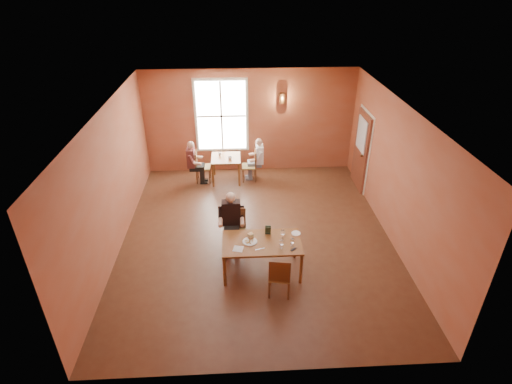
{
  "coord_description": "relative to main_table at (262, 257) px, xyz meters",
  "views": [
    {
      "loc": [
        -0.42,
        -7.42,
        5.38
      ],
      "look_at": [
        0.0,
        0.2,
        1.05
      ],
      "focal_mm": 28.0,
      "sensor_mm": 36.0,
      "label": 1
    }
  ],
  "objects": [
    {
      "name": "chair_empty",
      "position": [
        0.29,
        -0.63,
        0.08
      ],
      "size": [
        0.45,
        0.45,
        0.88
      ],
      "primitive_type": null,
      "rotation": [
        0.0,
        0.0,
        -0.16
      ],
      "color": "#562713",
      "rests_on": "ground"
    },
    {
      "name": "napkin",
      "position": [
        -0.46,
        -0.2,
        0.36
      ],
      "size": [
        0.22,
        0.22,
        0.01
      ],
      "primitive_type": "cube",
      "rotation": [
        0.0,
        0.0,
        -0.24
      ],
      "color": "silver",
      "rests_on": "main_table"
    },
    {
      "name": "cup_b",
      "position": [
        -0.91,
        4.11,
        0.39
      ],
      "size": [
        0.12,
        0.12,
        0.08
      ],
      "primitive_type": "imported",
      "rotation": [
        0.0,
        0.0,
        -0.37
      ],
      "color": "silver",
      "rests_on": "second_table"
    },
    {
      "name": "goblet_c",
      "position": [
        0.36,
        -0.21,
        0.45
      ],
      "size": [
        0.1,
        0.1,
        0.19
      ],
      "primitive_type": null,
      "rotation": [
        0.0,
        0.0,
        -0.42
      ],
      "color": "white",
      "rests_on": "main_table"
    },
    {
      "name": "chair_diner_white",
      "position": [
        -0.09,
        3.98,
        0.08
      ],
      "size": [
        0.39,
        0.39,
        0.89
      ],
      "primitive_type": null,
      "rotation": [
        0.0,
        0.0,
        1.57
      ],
      "color": "#3F1D10",
      "rests_on": "ground"
    },
    {
      "name": "main_table",
      "position": [
        0.0,
        0.0,
        0.0
      ],
      "size": [
        1.54,
        0.86,
        0.72
      ],
      "primitive_type": null,
      "color": "brown",
      "rests_on": "ground"
    },
    {
      "name": "wall_right",
      "position": [
        2.96,
        1.19,
        1.14
      ],
      "size": [
        0.04,
        7.0,
        3.0
      ],
      "primitive_type": "cube",
      "color": "brown",
      "rests_on": "ground"
    },
    {
      "name": "wall_back",
      "position": [
        -0.04,
        4.69,
        1.14
      ],
      "size": [
        6.0,
        0.04,
        3.0
      ],
      "primitive_type": "cube",
      "color": "brown",
      "rests_on": "ground"
    },
    {
      "name": "ceiling",
      "position": [
        -0.04,
        1.19,
        2.64
      ],
      "size": [
        6.0,
        7.0,
        0.04
      ],
      "primitive_type": "cube",
      "color": "white",
      "rests_on": "wall_back"
    },
    {
      "name": "sandwich",
      "position": [
        -0.21,
        0.1,
        0.42
      ],
      "size": [
        0.13,
        0.12,
        0.11
      ],
      "primitive_type": "cube",
      "rotation": [
        0.0,
        0.0,
        0.63
      ],
      "color": "tan",
      "rests_on": "main_table"
    },
    {
      "name": "ground",
      "position": [
        -0.04,
        1.19,
        -0.36
      ],
      "size": [
        6.0,
        7.0,
        0.01
      ],
      "primitive_type": "cube",
      "color": "brown",
      "rests_on": "ground"
    },
    {
      "name": "goblet_b",
      "position": [
        0.57,
        -0.15,
        0.45
      ],
      "size": [
        0.08,
        0.08,
        0.18
      ],
      "primitive_type": null,
      "rotation": [
        0.0,
        0.0,
        0.14
      ],
      "color": "white",
      "rests_on": "main_table"
    },
    {
      "name": "wall_sconce",
      "position": [
        0.86,
        4.59,
        1.84
      ],
      "size": [
        0.16,
        0.16,
        0.28
      ],
      "primitive_type": "cylinder",
      "color": "brown",
      "rests_on": "wall_back"
    },
    {
      "name": "goblet_a",
      "position": [
        0.42,
        0.12,
        0.46
      ],
      "size": [
        0.08,
        0.08,
        0.19
      ],
      "primitive_type": null,
      "rotation": [
        0.0,
        0.0,
        0.1
      ],
      "color": "white",
      "rests_on": "main_table"
    },
    {
      "name": "diner_maroon",
      "position": [
        -1.42,
        3.98,
        0.25
      ],
      "size": [
        0.48,
        0.48,
        1.21
      ],
      "primitive_type": null,
      "rotation": [
        0.0,
        0.0,
        -1.57
      ],
      "color": "maroon",
      "rests_on": "ground"
    },
    {
      "name": "window",
      "position": [
        -0.84,
        4.64,
        1.34
      ],
      "size": [
        1.36,
        0.1,
        1.96
      ],
      "primitive_type": "cube",
      "color": "white",
      "rests_on": "wall_back"
    },
    {
      "name": "plate_food",
      "position": [
        -0.23,
        0.01,
        0.38
      ],
      "size": [
        0.37,
        0.37,
        0.04
      ],
      "primitive_type": "cylinder",
      "rotation": [
        0.0,
        0.0,
        -0.38
      ],
      "color": "white",
      "rests_on": "main_table"
    },
    {
      "name": "wall_front",
      "position": [
        -0.04,
        -2.31,
        1.14
      ],
      "size": [
        6.0,
        0.04,
        3.0
      ],
      "primitive_type": "cube",
      "color": "brown",
      "rests_on": "ground"
    },
    {
      "name": "door",
      "position": [
        2.9,
        3.49,
        0.69
      ],
      "size": [
        0.12,
        1.04,
        2.1
      ],
      "primitive_type": "cube",
      "color": "maroon",
      "rests_on": "ground"
    },
    {
      "name": "sunglasses",
      "position": [
        0.58,
        -0.27,
        0.37
      ],
      "size": [
        0.12,
        0.11,
        0.02
      ],
      "primitive_type": "cube",
      "rotation": [
        0.0,
        0.0,
        0.69
      ],
      "color": "black",
      "rests_on": "main_table"
    },
    {
      "name": "chair_diner_main",
      "position": [
        -0.5,
        0.65,
        0.13
      ],
      "size": [
        0.43,
        0.43,
        0.98
      ],
      "primitive_type": null,
      "rotation": [
        0.0,
        0.0,
        3.14
      ],
      "color": "#43230D",
      "rests_on": "ground"
    },
    {
      "name": "diner_main",
      "position": [
        -0.5,
        0.62,
        0.28
      ],
      "size": [
        0.51,
        0.51,
        1.28
      ],
      "primitive_type": null,
      "rotation": [
        0.0,
        0.0,
        3.14
      ],
      "color": "black",
      "rests_on": "ground"
    },
    {
      "name": "diner_white",
      "position": [
        -0.06,
        3.98,
        0.23
      ],
      "size": [
        0.47,
        0.47,
        1.18
      ],
      "primitive_type": null,
      "rotation": [
        0.0,
        0.0,
        1.57
      ],
      "color": "silver",
      "rests_on": "ground"
    },
    {
      "name": "chair_diner_maroon",
      "position": [
        -1.39,
        3.98,
        0.09
      ],
      "size": [
        0.4,
        0.4,
        0.9
      ],
      "primitive_type": null,
      "rotation": [
        0.0,
        0.0,
        -1.57
      ],
      "color": "#3F2111",
      "rests_on": "ground"
    },
    {
      "name": "menu_stand",
      "position": [
        0.14,
        0.25,
        0.45
      ],
      "size": [
        0.12,
        0.07,
        0.19
      ],
      "primitive_type": "cube",
      "rotation": [
        0.0,
        0.0,
        -0.13
      ],
      "color": "#263D2B",
      "rests_on": "main_table"
    },
    {
      "name": "side_plate",
      "position": [
        0.7,
        0.24,
        0.37
      ],
      "size": [
        0.25,
        0.25,
        0.01
      ],
      "primitive_type": "cylinder",
      "rotation": [
        0.0,
        0.0,
        0.4
      ],
      "color": "white",
      "rests_on": "main_table"
    },
    {
      "name": "cup_a",
      "position": [
        -0.63,
        3.85,
        0.4
      ],
      "size": [
        0.12,
        0.12,
        0.09
      ],
      "primitive_type": "imported",
      "rotation": [
        0.0,
        0.0,
        -0.14
      ],
      "color": "white",
      "rests_on": "second_table"
    },
    {
      "name": "second_table",
      "position": [
        -0.74,
        3.98,
        -0.0
      ],
      "size": [
        0.81,
        0.81,
        0.71
      ],
      "primitive_type": null,
      "color": "brown",
      "rests_on": "ground"
    },
    {
      "name": "knife",
      "position": [
        -0.05,
        -0.22,
        0.36
      ],
      "size": [
        0.19,
        0.07,
        0.0
      ],
      "primitive_type": "cube",
      "rotation": [
        0.0,
        0.0,
        0.28
      ],
      "color": "white",
      "rests_on": "main_table"
    },
    {
      "name": "wall_left",
      "position": [
        -3.04,
        1.19,
        1.14
      ],
      "size": [
        0.04,
        7.0,
        3.0
      ],
      "primitive_type": "cube",
      "color": "brown",
      "rests_on": "ground"
    }
  ]
}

